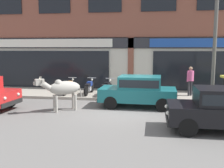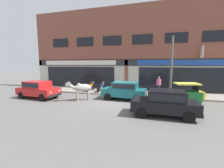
% 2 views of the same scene
% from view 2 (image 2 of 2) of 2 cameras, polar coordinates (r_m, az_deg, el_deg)
% --- Properties ---
extents(ground_plane, '(90.00, 90.00, 0.00)m').
position_cam_2_polar(ground_plane, '(11.57, 0.25, -6.87)').
color(ground_plane, '#605E5B').
extents(sidewalk, '(19.00, 3.20, 0.14)m').
position_cam_2_polar(sidewalk, '(15.15, 4.24, -3.14)').
color(sidewalk, gray).
rests_on(sidewalk, ground).
extents(shop_building, '(23.00, 1.40, 9.04)m').
position_cam_2_polar(shop_building, '(16.77, 5.76, 12.40)').
color(shop_building, brown).
rests_on(shop_building, ground).
extents(cow, '(1.82, 1.50, 1.61)m').
position_cam_2_polar(cow, '(12.12, -11.63, -1.50)').
color(cow, '#9E998E').
rests_on(cow, ground).
extents(car_0, '(3.63, 1.64, 1.46)m').
position_cam_2_polar(car_0, '(8.87, 19.45, -6.38)').
color(car_0, black).
rests_on(car_0, ground).
extents(car_1, '(3.72, 1.90, 1.46)m').
position_cam_2_polar(car_1, '(14.20, -26.34, -1.60)').
color(car_1, black).
rests_on(car_1, ground).
extents(car_3, '(3.66, 1.73, 1.46)m').
position_cam_2_polar(car_3, '(12.25, 4.83, -2.18)').
color(car_3, black).
rests_on(car_3, ground).
extents(auto_rickshaw, '(2.12, 1.50, 1.52)m').
position_cam_2_polar(auto_rickshaw, '(12.34, 26.94, -3.65)').
color(auto_rickshaw, black).
rests_on(auto_rickshaw, ground).
extents(motorcycle_0, '(0.52, 1.81, 0.88)m').
position_cam_2_polar(motorcycle_0, '(15.65, -8.38, -1.16)').
color(motorcycle_0, black).
rests_on(motorcycle_0, sidewalk).
extents(motorcycle_1, '(0.52, 1.81, 0.88)m').
position_cam_2_polar(motorcycle_1, '(15.22, -4.26, -1.35)').
color(motorcycle_1, black).
rests_on(motorcycle_1, sidewalk).
extents(motorcycle_2, '(0.64, 1.79, 0.88)m').
position_cam_2_polar(motorcycle_2, '(14.80, -0.77, -1.58)').
color(motorcycle_2, black).
rests_on(motorcycle_2, sidewalk).
extents(pedestrian, '(0.40, 0.35, 1.60)m').
position_cam_2_polar(pedestrian, '(14.50, 17.38, 0.26)').
color(pedestrian, '#2D2D33').
rests_on(pedestrian, sidewalk).
extents(utility_pole, '(0.18, 0.18, 5.01)m').
position_cam_2_polar(utility_pole, '(13.32, 21.70, 6.02)').
color(utility_pole, '#595651').
rests_on(utility_pole, sidewalk).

